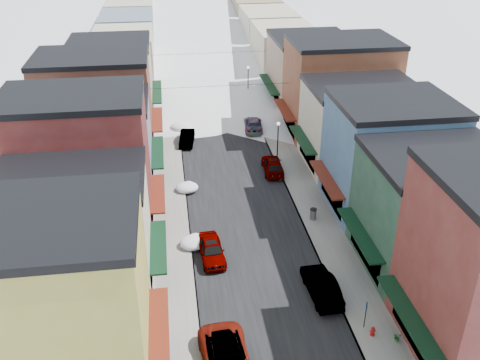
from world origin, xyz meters
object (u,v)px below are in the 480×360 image
object	(u,v)px
car_dark_hatch	(187,138)
streetlamp_near	(278,137)
fire_hydrant	(373,331)
car_green_sedan	(322,286)
trash_can	(313,214)
car_silver_sedan	(212,250)

from	to	relation	value
car_dark_hatch	streetlamp_near	size ratio (longest dim) A/B	0.97
fire_hydrant	streetlamp_near	bearing A→B (deg)	92.09
car_green_sedan	trash_can	bearing A→B (deg)	-104.48
car_green_sedan	trash_can	world-z (taller)	car_green_sedan
car_dark_hatch	fire_hydrant	xyz separation A→B (m)	(10.55, -33.18, -0.27)
streetlamp_near	car_silver_sedan	bearing A→B (deg)	-117.73
car_green_sedan	trash_can	distance (m)	10.26
car_silver_sedan	fire_hydrant	world-z (taller)	car_silver_sedan
car_dark_hatch	trash_can	bearing A→B (deg)	-52.94
trash_can	streetlamp_near	bearing A→B (deg)	93.73
fire_hydrant	streetlamp_near	world-z (taller)	streetlamp_near
car_dark_hatch	car_green_sedan	distance (m)	29.79
trash_can	streetlamp_near	size ratio (longest dim) A/B	0.23
trash_can	fire_hydrant	bearing A→B (deg)	-89.29
fire_hydrant	streetlamp_near	size ratio (longest dim) A/B	0.15
fire_hydrant	car_silver_sedan	bearing A→B (deg)	133.67
fire_hydrant	trash_can	world-z (taller)	trash_can
car_green_sedan	streetlamp_near	size ratio (longest dim) A/B	1.12
car_silver_sedan	fire_hydrant	xyz separation A→B (m)	(9.75, -10.21, -0.33)
car_silver_sedan	trash_can	world-z (taller)	car_silver_sedan
fire_hydrant	trash_can	distance (m)	14.62
car_dark_hatch	fire_hydrant	size ratio (longest dim) A/B	6.43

